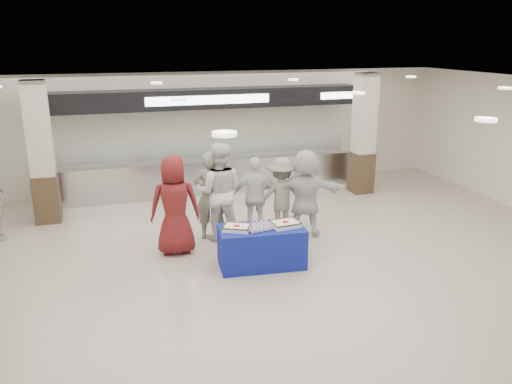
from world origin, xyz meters
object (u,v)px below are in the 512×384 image
object	(u,v)px
cupcake_tray	(259,227)
soldier_a	(210,196)
chef_tall	(219,192)
civilian_maroon	(175,205)
civilian_white	(305,193)
chef_short	(256,196)
display_table	(262,247)
sheet_cake_left	(237,227)
soldier_b	(281,196)
sheet_cake_right	(285,223)

from	to	relation	value
cupcake_tray	soldier_a	bearing A→B (deg)	108.70
chef_tall	civilian_maroon	bearing A→B (deg)	43.71
civilian_white	chef_short	bearing A→B (deg)	-3.35
display_table	soldier_a	distance (m)	1.80
sheet_cake_left	civilian_maroon	size ratio (longest dim) A/B	0.30
display_table	chef_short	distance (m)	1.64
display_table	cupcake_tray	size ratio (longest dim) A/B	3.15
sheet_cake_left	cupcake_tray	world-z (taller)	sheet_cake_left
soldier_a	chef_short	bearing A→B (deg)	-169.17
display_table	chef_tall	size ratio (longest dim) A/B	0.75
display_table	soldier_b	bearing A→B (deg)	63.46
sheet_cake_left	chef_tall	size ratio (longest dim) A/B	0.28
chef_tall	sheet_cake_right	bearing A→B (deg)	137.21
civilian_maroon	soldier_a	world-z (taller)	civilian_maroon
sheet_cake_right	chef_short	bearing A→B (deg)	93.09
soldier_a	chef_short	xyz separation A→B (m)	(0.96, -0.07, -0.09)
cupcake_tray	chef_short	distance (m)	1.62
sheet_cake_right	civilian_maroon	bearing A→B (deg)	149.07
chef_tall	sheet_cake_left	bearing A→B (deg)	107.42
cupcake_tray	chef_tall	bearing A→B (deg)	103.77
civilian_maroon	chef_tall	bearing A→B (deg)	-150.12
soldier_a	chef_short	distance (m)	0.97
civilian_maroon	soldier_a	bearing A→B (deg)	-141.88
civilian_maroon	chef_tall	size ratio (longest dim) A/B	0.95
soldier_b	sheet_cake_right	bearing A→B (deg)	80.22
civilian_white	sheet_cake_right	bearing A→B (deg)	70.67
display_table	civilian_maroon	bearing A→B (deg)	148.49
soldier_a	sheet_cake_left	bearing A→B (deg)	110.34
sheet_cake_left	civilian_white	world-z (taller)	civilian_white
sheet_cake_right	soldier_a	size ratio (longest dim) A/B	0.29
civilian_maroon	chef_short	world-z (taller)	civilian_maroon
chef_tall	chef_short	xyz separation A→B (m)	(0.79, 0.01, -0.18)
chef_short	civilian_maroon	bearing A→B (deg)	29.37
chef_short	soldier_b	world-z (taller)	chef_short
display_table	cupcake_tray	xyz separation A→B (m)	(-0.06, -0.03, 0.41)
soldier_b	chef_tall	bearing A→B (deg)	2.48
sheet_cake_right	cupcake_tray	size ratio (longest dim) A/B	1.11
civilian_maroon	chef_short	size ratio (longest dim) A/B	1.15
sheet_cake_right	chef_tall	size ratio (longest dim) A/B	0.27
display_table	soldier_b	xyz separation A→B (m)	(0.88, 1.42, 0.46)
chef_short	sheet_cake_left	bearing A→B (deg)	76.07
civilian_white	cupcake_tray	bearing A→B (deg)	57.70
civilian_maroon	soldier_a	distance (m)	0.97
cupcake_tray	soldier_b	xyz separation A→B (m)	(0.94, 1.45, 0.05)
sheet_cake_right	civilian_maroon	distance (m)	2.17
soldier_a	civilian_white	xyz separation A→B (m)	(1.94, -0.43, 0.00)
cupcake_tray	sheet_cake_left	bearing A→B (deg)	171.54
sheet_cake_left	civilian_white	bearing A→B (deg)	32.60
soldier_a	chef_tall	xyz separation A→B (m)	(0.17, -0.07, 0.09)
sheet_cake_left	civilian_maroon	distance (m)	1.42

